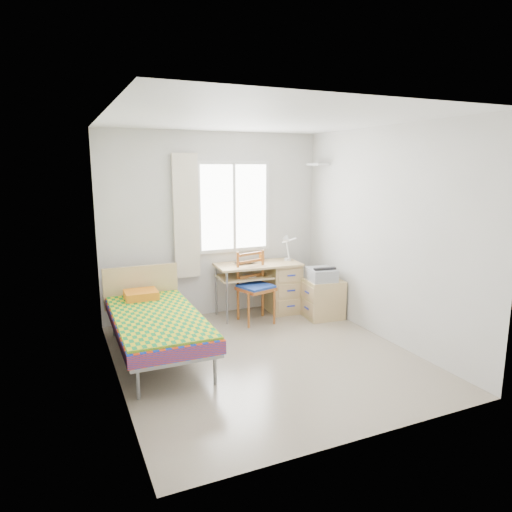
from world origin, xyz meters
The scene contains 17 objects.
floor centered at (0.00, 0.00, 0.00)m, with size 3.50×3.50×0.00m, color #BCAD93.
ceiling centered at (0.00, 0.00, 2.60)m, with size 3.50×3.50×0.00m, color white.
wall_back centered at (0.00, 1.75, 1.30)m, with size 3.20×3.20×0.00m, color silver.
wall_left centered at (-1.60, 0.00, 1.30)m, with size 3.50×3.50×0.00m, color silver.
wall_right centered at (1.60, 0.00, 1.30)m, with size 3.50×3.50×0.00m, color silver.
window centered at (0.30, 1.73, 1.55)m, with size 1.10×0.04×1.30m.
curtain centered at (-0.42, 1.68, 1.45)m, with size 0.35×0.05×1.70m, color beige.
floating_shelf centered at (1.49, 1.40, 2.15)m, with size 0.20×0.32×0.03m, color white.
bed centered at (-1.11, 0.57, 0.42)m, with size 0.95×2.00×0.86m.
desk centered at (0.87, 1.43, 0.41)m, with size 1.24×0.63×0.75m.
chair centered at (0.39, 1.18, 0.55)m, with size 0.52×0.52×0.98m.
cabinet centered at (1.33, 0.92, 0.28)m, with size 0.55×0.49×0.55m.
printer centered at (1.29, 0.92, 0.64)m, with size 0.41×0.46×0.18m.
laptop centered at (0.38, 1.44, 0.77)m, with size 0.32×0.21×0.03m, color black.
pen_cup centered at (0.68, 1.60, 0.80)m, with size 0.08×0.08×0.10m, color orange.
task_lamp centered at (0.98, 1.34, 1.01)m, with size 0.23×0.32×0.41m.
book centered at (0.32, 1.40, 0.59)m, with size 0.15×0.21×0.02m, color gray.
Camera 1 is at (-2.07, -4.39, 2.13)m, focal length 32.00 mm.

